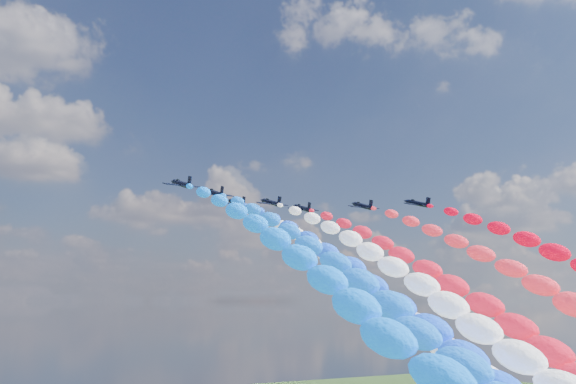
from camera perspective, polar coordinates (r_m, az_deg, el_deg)
jet_0 at (r=148.47m, az=-8.51°, el=0.65°), size 8.60×11.37×4.92m
trail_0 at (r=100.68m, az=2.04°, el=-7.92°), size 5.72×99.14×48.57m
jet_1 at (r=160.23m, az=-5.86°, el=-0.09°), size 8.00×10.95×4.92m
trail_1 at (r=113.70m, az=4.66°, el=-7.99°), size 5.72×99.14×48.57m
jet_2 at (r=175.29m, az=-4.11°, el=-0.86°), size 7.99×10.94×4.92m
trail_2 at (r=129.58m, az=5.79°, el=-8.07°), size 5.72×99.14×48.57m
jet_3 at (r=174.74m, az=-1.34°, el=-0.86°), size 8.41×11.24×4.92m
trail_3 at (r=130.56m, az=9.53°, el=-8.00°), size 5.72×99.14×48.57m
jet_4 at (r=188.42m, az=-3.42°, el=-1.42°), size 8.12×11.03×4.92m
trail_4 at (r=143.02m, az=5.79°, el=-8.13°), size 5.72×99.14×48.57m
jet_5 at (r=184.99m, az=1.16°, el=-1.30°), size 8.61×11.38×4.92m
trail_5 at (r=142.18m, az=11.99°, el=-7.98°), size 5.72×99.14×48.57m
jet_6 at (r=181.62m, az=5.99°, el=-1.11°), size 8.55×11.34×4.92m
trail_6 at (r=141.93m, az=18.43°, el=-7.72°), size 5.72×99.14×48.57m
jet_7 at (r=179.12m, az=10.34°, el=-0.91°), size 8.11×11.03×4.92m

